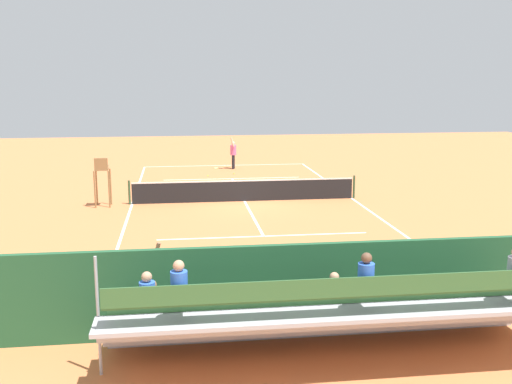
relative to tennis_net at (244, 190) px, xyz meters
name	(u,v)px	position (x,y,z in m)	size (l,w,h in m)	color
ground_plane	(244,201)	(0.00, 0.00, -0.50)	(60.00, 60.00, 0.00)	#D17542
court_line_markings	(244,201)	(0.00, -0.04, -0.50)	(10.10, 22.20, 0.01)	white
tennis_net	(244,190)	(0.00, 0.00, 0.00)	(10.30, 0.10, 1.07)	black
backdrop_wall	(315,287)	(0.00, 14.00, 0.50)	(18.00, 0.16, 2.00)	#235633
bleacher_stand	(332,312)	(-0.03, 15.39, 0.47)	(9.06, 2.40, 2.48)	#B2B2B7
umpire_chair	(102,177)	(6.20, 0.29, 0.81)	(0.67, 0.67, 2.14)	olive
courtside_bench	(431,288)	(-3.04, 13.27, 0.06)	(1.80, 0.40, 0.93)	#9E754C
equipment_bag	(348,309)	(-0.95, 13.40, -0.32)	(0.90, 0.36, 0.36)	#334C8C
tennis_player	(233,152)	(-0.40, -9.55, 0.51)	(0.45, 0.56, 1.93)	black
tennis_racket	(216,168)	(0.61, -9.84, -0.49)	(0.59, 0.39, 0.03)	black
tennis_ball_near	(234,173)	(-0.25, -7.58, -0.47)	(0.07, 0.07, 0.07)	#CCDB33
tennis_ball_far	(208,176)	(1.28, -6.98, -0.47)	(0.07, 0.07, 0.07)	#CCDB33
line_judge	(154,284)	(3.56, 13.39, 0.51)	(0.45, 0.56, 1.93)	#232328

